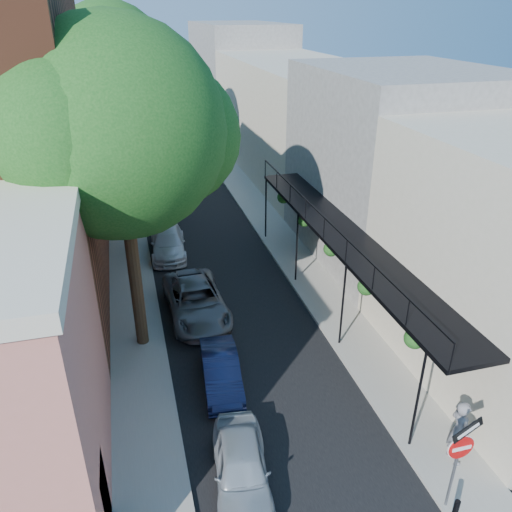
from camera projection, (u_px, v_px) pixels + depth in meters
road_surface at (178, 178)px, 36.97m from camera, size 6.00×64.00×0.01m
sidewalk_left at (123, 182)px, 36.01m from camera, size 2.00×64.00×0.12m
sidewalk_right at (231, 173)px, 37.87m from camera, size 2.00×64.00×0.12m
buildings_left at (28, 121)px, 31.53m from camera, size 10.10×59.10×12.00m
buildings_right at (297, 113)px, 36.63m from camera, size 9.80×55.00×10.00m
sign_post at (460, 451)px, 11.72m from camera, size 0.89×0.17×2.99m
oak_near at (132, 132)px, 15.61m from camera, size 7.48×6.80×11.42m
oak_mid at (125, 112)px, 22.85m from camera, size 6.60×6.00×10.20m
oak_far at (119, 65)px, 30.13m from camera, size 7.70×7.00×11.90m
parked_car_a at (241, 467)px, 13.03m from camera, size 1.90×3.73×1.22m
parked_car_b at (221, 371)px, 16.54m from camera, size 1.46×3.49×1.12m
parked_car_c at (196, 301)px, 20.28m from camera, size 2.41×4.94×1.35m
parked_car_d at (168, 243)px, 25.43m from camera, size 1.98×4.28×1.21m
parked_car_e at (154, 207)px, 29.70m from camera, size 1.83×4.10×1.37m
parked_car_f at (156, 182)px, 34.46m from camera, size 1.50×3.59×1.15m
pedestrian at (459, 432)px, 13.43m from camera, size 0.52×0.76×2.02m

